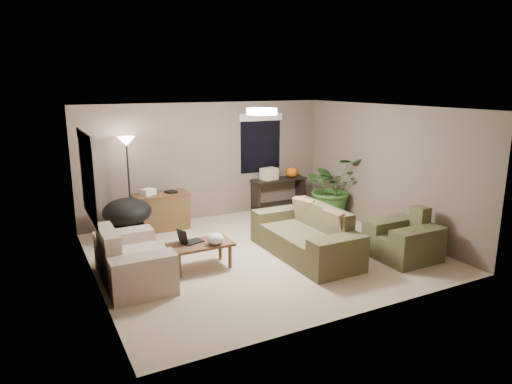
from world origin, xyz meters
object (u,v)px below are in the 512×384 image
main_sofa (307,239)px  loveseat (131,262)px  console_table (278,192)px  armchair (404,241)px  coffee_table (201,247)px  papasan_chair (127,216)px  houseplant (332,194)px  floor_lamp (127,153)px  desk (162,211)px  cat_scratching_post (330,210)px

main_sofa → loveseat: 2.93m
main_sofa → console_table: bearing=69.5°
armchair → coffee_table: bearing=160.4°
loveseat → console_table: 4.61m
console_table → papasan_chair: papasan_chair is taller
papasan_chair → houseplant: (4.28, -0.57, 0.07)m
armchair → houseplant: (0.35, 2.51, 0.24)m
papasan_chair → floor_lamp: size_ratio=0.55×
houseplant → console_table: bearing=124.2°
main_sofa → armchair: bearing=-31.7°
armchair → console_table: armchair is taller
desk → floor_lamp: size_ratio=0.58×
desk → floor_lamp: (-0.60, 0.03, 1.22)m
armchair → papasan_chair: (-3.93, 3.07, 0.17)m
desk → papasan_chair: papasan_chair is taller
main_sofa → houseplant: bearing=43.5°
papasan_chair → floor_lamp: bearing=67.7°
desk → houseplant: houseplant is taller
houseplant → desk: bearing=166.2°
loveseat → houseplant: houseplant is taller
desk → papasan_chair: 0.80m
papasan_chair → main_sofa: bearing=-41.0°
loveseat → desk: bearing=63.6°
loveseat → floor_lamp: floor_lamp is taller
coffee_table → cat_scratching_post: cat_scratching_post is taller
coffee_table → floor_lamp: (-0.59, 2.26, 1.24)m
main_sofa → console_table: (1.01, 2.71, 0.14)m
loveseat → desk: size_ratio=1.45×
main_sofa → papasan_chair: size_ratio=2.09×
loveseat → cat_scratching_post: size_ratio=3.20×
armchair → floor_lamp: bearing=138.1°
coffee_table → main_sofa: bearing=-9.0°
loveseat → papasan_chair: loveseat is taller
houseplant → coffee_table: bearing=-159.1°
loveseat → coffee_table: size_ratio=1.60×
papasan_chair → console_table: bearing=7.9°
main_sofa → armchair: size_ratio=2.20×
floor_lamp → desk: bearing=-2.9°
floor_lamp → main_sofa: bearing=-46.6°
console_table → floor_lamp: 3.62m
papasan_chair → floor_lamp: floor_lamp is taller
floor_lamp → cat_scratching_post: size_ratio=3.82×
papasan_chair → armchair: bearing=-38.0°
loveseat → console_table: loveseat is taller
desk → cat_scratching_post: size_ratio=2.20×
loveseat → console_table: bearing=31.5°
loveseat → floor_lamp: 2.64m
loveseat → desk: loveseat is taller
main_sofa → desk: 3.10m
main_sofa → desk: (-1.81, 2.52, 0.08)m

